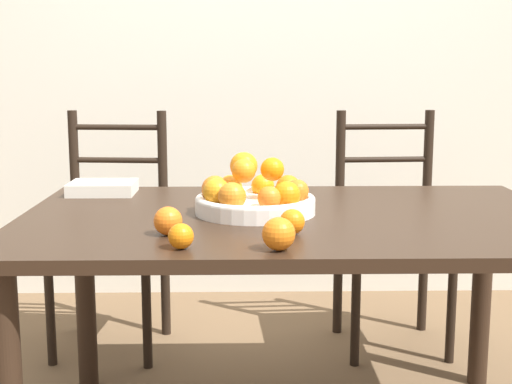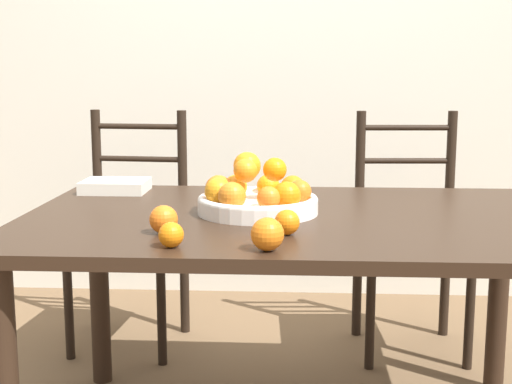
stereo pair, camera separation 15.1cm
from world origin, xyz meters
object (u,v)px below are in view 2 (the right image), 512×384
Objects in this scene: orange_loose_3 at (287,222)px; chair_right at (410,235)px; chair_left at (131,231)px; orange_loose_1 at (164,220)px; orange_loose_2 at (268,234)px; orange_loose_0 at (171,235)px; fruit_bowl at (257,197)px; book_stack at (116,186)px.

chair_right is (0.49, 1.08, -0.28)m from orange_loose_3.
orange_loose_1 is at bearing -66.90° from chair_left.
orange_loose_2 is at bearing -104.63° from orange_loose_3.
orange_loose_0 is 0.31m from orange_loose_3.
fruit_bowl is at bearing 109.10° from orange_loose_3.
orange_loose_1 is 1.17m from chair_left.
orange_loose_0 is at bearing -113.30° from fruit_bowl.
fruit_bowl is 0.62m from book_stack.
orange_loose_1 is at bearing -129.86° from chair_right.
orange_loose_2 is at bearing -58.16° from chair_left.
orange_loose_0 is 1.32m from chair_left.
chair_right is (0.76, 1.23, -0.28)m from orange_loose_0.
chair_right is at bearing 65.73° from orange_loose_3.
orange_loose_0 is at bearing -72.67° from orange_loose_1.
orange_loose_3 is (0.27, 0.15, 0.00)m from orange_loose_0.
fruit_bowl is at bearing 50.71° from orange_loose_1.
orange_loose_0 is 1.47m from chair_right.
fruit_bowl is 1.61× the size of book_stack.
orange_loose_1 is at bearing 149.55° from orange_loose_2.
chair_right is at bearing 54.44° from fruit_bowl.
fruit_bowl reaches higher than orange_loose_2.
chair_left is at bearing 116.51° from orange_loose_2.
book_stack is at bearing 113.36° from orange_loose_0.
fruit_bowl is at bearing 96.54° from orange_loose_2.
book_stack is (-0.51, 0.35, -0.03)m from fruit_bowl.
orange_loose_2 reaches higher than orange_loose_1.
fruit_bowl reaches higher than orange_loose_1.
chair_right is 4.44× the size of book_stack.
orange_loose_0 reaches higher than book_stack.
orange_loose_1 is at bearing 107.33° from orange_loose_0.
orange_loose_1 is at bearing -179.14° from orange_loose_3.
chair_right is (1.15, 0.00, 0.00)m from chair_left.
book_stack is at bearing 134.38° from orange_loose_3.
orange_loose_0 is (-0.18, -0.42, -0.02)m from fruit_bowl.
fruit_bowl is 0.44m from orange_loose_2.
orange_loose_0 is at bearing -66.95° from chair_left.
orange_loose_2 is 0.08× the size of chair_left.
orange_loose_3 is 0.07× the size of chair_right.
orange_loose_2 is 1.21× the size of orange_loose_3.
book_stack is at bearing 125.58° from orange_loose_2.
orange_loose_2 is 0.17m from orange_loose_3.
orange_loose_0 is at bearing 175.46° from orange_loose_2.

